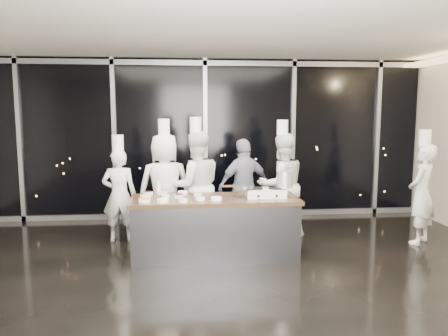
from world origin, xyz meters
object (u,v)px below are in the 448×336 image
object	(u,v)px
chef_right	(281,185)
chef_side	(422,193)
frying_pan	(244,186)
guest	(244,186)
chef_left	(165,187)
stock_pot	(285,179)
demo_counter	(215,227)
chef_center	(196,186)
stove	(266,193)
chef_far_left	(119,194)

from	to	relation	value
chef_right	chef_side	world-z (taller)	chef_right
frying_pan	chef_side	size ratio (longest dim) A/B	0.26
guest	chef_right	size ratio (longest dim) A/B	0.84
chef_left	stock_pot	bearing A→B (deg)	143.14
chef_right	demo_counter	bearing A→B (deg)	26.52
chef_center	chef_side	distance (m)	3.70
demo_counter	chef_side	distance (m)	3.45
stove	chef_far_left	bearing A→B (deg)	158.89
chef_right	frying_pan	bearing A→B (deg)	39.21
demo_counter	chef_left	size ratio (longest dim) A/B	1.21
stock_pot	chef_side	world-z (taller)	chef_side
guest	chef_center	bearing A→B (deg)	2.26
stove	guest	distance (m)	1.26
stove	stock_pot	xyz separation A→B (m)	(0.28, -0.01, 0.20)
frying_pan	chef_center	xyz separation A→B (m)	(-0.67, 0.91, -0.14)
stock_pot	chef_side	bearing A→B (deg)	9.28
guest	chef_side	distance (m)	2.93
chef_center	chef_far_left	bearing A→B (deg)	-12.76
demo_counter	stove	world-z (taller)	stove
stove	chef_center	distance (m)	1.35
frying_pan	stock_pot	bearing A→B (deg)	1.77
stove	chef_right	world-z (taller)	chef_right
stove	chef_center	size ratio (longest dim) A/B	0.28
stove	frying_pan	size ratio (longest dim) A/B	1.19
demo_counter	chef_right	size ratio (longest dim) A/B	1.22
stove	stock_pot	distance (m)	0.35
stock_pot	chef_side	distance (m)	2.43
chef_far_left	chef_right	distance (m)	2.75
stove	chef_left	distance (m)	1.78
stock_pot	chef_right	xyz separation A→B (m)	(0.19, 1.03, -0.26)
stove	chef_right	bearing A→B (deg)	67.15
chef_left	chef_center	xyz separation A→B (m)	(0.51, -0.02, 0.01)
frying_pan	chef_left	size ratio (longest dim) A/B	0.24
stove	guest	xyz separation A→B (m)	(-0.14, 1.25, -0.12)
demo_counter	chef_side	xyz separation A→B (m)	(3.41, 0.36, 0.39)
stock_pot	chef_left	size ratio (longest dim) A/B	0.12
frying_pan	chef_left	world-z (taller)	chef_left
frying_pan	chef_far_left	xyz separation A→B (m)	(-1.94, 0.98, -0.27)
demo_counter	chef_right	world-z (taller)	chef_right
stove	chef_left	xyz separation A→B (m)	(-1.51, 0.93, -0.05)
demo_counter	chef_center	size ratio (longest dim) A/B	1.19
chef_far_left	guest	size ratio (longest dim) A/B	1.06
chef_center	chef_side	size ratio (longest dim) A/B	1.11
stock_pot	chef_left	world-z (taller)	chef_left
stove	stock_pot	world-z (taller)	stock_pot
guest	stove	bearing A→B (deg)	76.85
demo_counter	stove	size ratio (longest dim) A/B	4.19
frying_pan	chef_center	distance (m)	1.14
chef_right	stove	bearing A→B (deg)	52.26
stove	guest	world-z (taller)	guest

